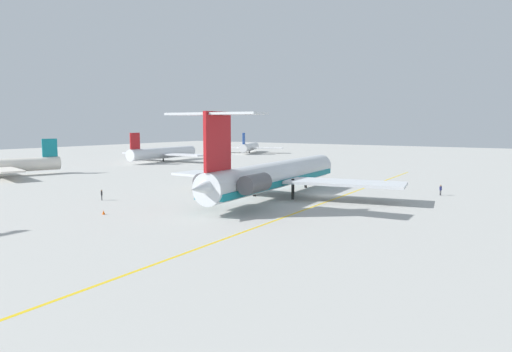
{
  "coord_description": "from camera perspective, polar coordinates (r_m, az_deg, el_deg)",
  "views": [
    {
      "loc": [
        -69.26,
        -31.6,
        11.56
      ],
      "look_at": [
        -5.23,
        10.43,
        3.1
      ],
      "focal_mm": 32.83,
      "sensor_mm": 36.0,
      "label": 1
    }
  ],
  "objects": [
    {
      "name": "airliner_mid_right",
      "position": [
        150.2,
        -11.04,
        2.81
      ],
      "size": [
        30.68,
        30.34,
        9.17
      ],
      "rotation": [
        0.0,
        0.0,
        0.08
      ],
      "color": "silver",
      "rests_on": "ground"
    },
    {
      "name": "ground_crew_near_tail",
      "position": [
        100.94,
        0.98,
        0.37
      ],
      "size": [
        0.28,
        0.45,
        1.76
      ],
      "rotation": [
        0.0,
        0.0,
        6.23
      ],
      "color": "black",
      "rests_on": "ground"
    },
    {
      "name": "airliner_far_right",
      "position": [
        191.3,
        -0.77,
        3.58
      ],
      "size": [
        26.75,
        26.95,
        8.35
      ],
      "rotation": [
        0.0,
        0.0,
        0.4
      ],
      "color": "white",
      "rests_on": "ground"
    },
    {
      "name": "ground_crew_starboard",
      "position": [
        105.26,
        -2.56,
        0.57
      ],
      "size": [
        0.4,
        0.27,
        1.67
      ],
      "rotation": [
        0.0,
        0.0,
        5.11
      ],
      "color": "black",
      "rests_on": "ground"
    },
    {
      "name": "main_jetliner",
      "position": [
        73.76,
        2.13,
        0.1
      ],
      "size": [
        45.29,
        40.09,
        13.18
      ],
      "rotation": [
        0.0,
        0.0,
        0.09
      ],
      "color": "silver",
      "rests_on": "ground"
    },
    {
      "name": "safety_cone_nose",
      "position": [
        63.6,
        -18.08,
        -4.23
      ],
      "size": [
        0.4,
        0.4,
        0.55
      ],
      "primitive_type": "cone",
      "color": "#EA590F",
      "rests_on": "ground"
    },
    {
      "name": "taxiway_centreline",
      "position": [
        71.31,
        8.68,
        -3.09
      ],
      "size": [
        101.54,
        4.25,
        0.01
      ],
      "primitive_type": "cube",
      "rotation": [
        0.0,
        0.0,
        0.04
      ],
      "color": "gold",
      "rests_on": "ground"
    },
    {
      "name": "ground",
      "position": [
        77.0,
        8.66,
        -2.4
      ],
      "size": [
        371.08,
        371.08,
        0.0
      ],
      "primitive_type": "plane",
      "color": "#ADADA8"
    },
    {
      "name": "ground_crew_portside",
      "position": [
        82.12,
        21.58,
        -1.45
      ],
      "size": [
        0.28,
        0.42,
        1.74
      ],
      "rotation": [
        0.0,
        0.0,
        5.91
      ],
      "color": "black",
      "rests_on": "ground"
    },
    {
      "name": "ground_crew_near_nose",
      "position": [
        75.29,
        -18.29,
        -2.05
      ],
      "size": [
        0.26,
        0.4,
        1.64
      ],
      "rotation": [
        0.0,
        0.0,
        2.83
      ],
      "color": "black",
      "rests_on": "ground"
    }
  ]
}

